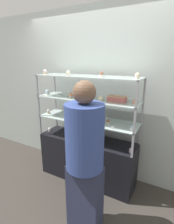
# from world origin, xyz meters

# --- Properties ---
(ground_plane) EXTENTS (20.00, 20.00, 0.00)m
(ground_plane) POSITION_xyz_m (0.00, 0.00, 0.00)
(ground_plane) COLOR #38332D
(back_wall) EXTENTS (8.00, 0.05, 2.60)m
(back_wall) POSITION_xyz_m (0.00, 0.36, 1.30)
(back_wall) COLOR #A8B2AD
(back_wall) RESTS_ON ground_plane
(display_base) EXTENTS (1.49, 0.43, 0.70)m
(display_base) POSITION_xyz_m (0.00, 0.00, 0.35)
(display_base) COLOR black
(display_base) RESTS_ON ground_plane
(display_riser_lower) EXTENTS (1.49, 0.43, 0.31)m
(display_riser_lower) POSITION_xyz_m (0.00, 0.00, 0.99)
(display_riser_lower) COLOR #99999E
(display_riser_lower) RESTS_ON display_base
(display_riser_middle) EXTENTS (1.49, 0.43, 0.31)m
(display_riser_middle) POSITION_xyz_m (0.00, 0.00, 1.30)
(display_riser_middle) COLOR #99999E
(display_riser_middle) RESTS_ON display_riser_lower
(display_riser_upper) EXTENTS (1.49, 0.43, 0.31)m
(display_riser_upper) POSITION_xyz_m (0.00, 0.00, 1.61)
(display_riser_upper) COLOR #99999E
(display_riser_upper) RESTS_ON display_riser_middle
(layer_cake_centerpiece) EXTENTS (0.18, 0.18, 0.13)m
(layer_cake_centerpiece) POSITION_xyz_m (-0.09, -0.03, 0.76)
(layer_cake_centerpiece) COLOR brown
(layer_cake_centerpiece) RESTS_ON display_base
(sheet_cake_frosted) EXTENTS (0.24, 0.13, 0.07)m
(sheet_cake_frosted) POSITION_xyz_m (0.43, 0.02, 1.36)
(sheet_cake_frosted) COLOR #C66660
(sheet_cake_frosted) RESTS_ON display_riser_middle
(cupcake_0) EXTENTS (0.05, 0.05, 0.06)m
(cupcake_0) POSITION_xyz_m (-0.68, -0.05, 0.73)
(cupcake_0) COLOR beige
(cupcake_0) RESTS_ON display_base
(cupcake_1) EXTENTS (0.05, 0.05, 0.06)m
(cupcake_1) POSITION_xyz_m (-0.24, -0.11, 0.73)
(cupcake_1) COLOR beige
(cupcake_1) RESTS_ON display_base
(cupcake_2) EXTENTS (0.05, 0.05, 0.06)m
(cupcake_2) POSITION_xyz_m (0.23, -0.08, 0.73)
(cupcake_2) COLOR beige
(cupcake_2) RESTS_ON display_base
(cupcake_3) EXTENTS (0.05, 0.05, 0.06)m
(cupcake_3) POSITION_xyz_m (0.69, -0.09, 0.73)
(cupcake_3) COLOR white
(cupcake_3) RESTS_ON display_base
(price_tag_0) EXTENTS (0.04, 0.00, 0.04)m
(price_tag_0) POSITION_xyz_m (-0.23, -0.19, 0.72)
(price_tag_0) COLOR white
(price_tag_0) RESTS_ON display_base
(cupcake_4) EXTENTS (0.05, 0.05, 0.07)m
(cupcake_4) POSITION_xyz_m (-0.68, -0.05, 1.04)
(cupcake_4) COLOR #CCB28C
(cupcake_4) RESTS_ON display_riser_lower
(cupcake_5) EXTENTS (0.05, 0.05, 0.07)m
(cupcake_5) POSITION_xyz_m (-0.34, -0.05, 1.04)
(cupcake_5) COLOR #CCB28C
(cupcake_5) RESTS_ON display_riser_lower
(cupcake_6) EXTENTS (0.05, 0.05, 0.07)m
(cupcake_6) POSITION_xyz_m (0.01, -0.09, 1.04)
(cupcake_6) COLOR #CCB28C
(cupcake_6) RESTS_ON display_riser_lower
(cupcake_7) EXTENTS (0.05, 0.05, 0.07)m
(cupcake_7) POSITION_xyz_m (0.34, -0.04, 1.04)
(cupcake_7) COLOR beige
(cupcake_7) RESTS_ON display_riser_lower
(cupcake_8) EXTENTS (0.05, 0.05, 0.07)m
(cupcake_8) POSITION_xyz_m (0.68, -0.11, 1.04)
(cupcake_8) COLOR white
(cupcake_8) RESTS_ON display_riser_lower
(price_tag_1) EXTENTS (0.04, 0.00, 0.04)m
(price_tag_1) POSITION_xyz_m (0.46, -0.19, 1.03)
(price_tag_1) COLOR white
(price_tag_1) RESTS_ON display_riser_lower
(cupcake_9) EXTENTS (0.06, 0.06, 0.07)m
(cupcake_9) POSITION_xyz_m (-0.69, -0.04, 1.35)
(cupcake_9) COLOR beige
(cupcake_9) RESTS_ON display_riser_middle
(cupcake_10) EXTENTS (0.06, 0.06, 0.07)m
(cupcake_10) POSITION_xyz_m (-0.24, -0.06, 1.35)
(cupcake_10) COLOR beige
(cupcake_10) RESTS_ON display_riser_middle
(cupcake_11) EXTENTS (0.06, 0.06, 0.07)m
(cupcake_11) POSITION_xyz_m (0.24, -0.07, 1.35)
(cupcake_11) COLOR #CCB28C
(cupcake_11) RESTS_ON display_riser_middle
(cupcake_12) EXTENTS (0.06, 0.06, 0.07)m
(cupcake_12) POSITION_xyz_m (0.69, -0.06, 1.35)
(cupcake_12) COLOR beige
(cupcake_12) RESTS_ON display_riser_middle
(price_tag_2) EXTENTS (0.04, 0.00, 0.04)m
(price_tag_2) POSITION_xyz_m (-0.02, -0.19, 1.34)
(price_tag_2) COLOR white
(price_tag_2) RESTS_ON display_riser_middle
(cupcake_13) EXTENTS (0.05, 0.05, 0.07)m
(cupcake_13) POSITION_xyz_m (-0.70, -0.04, 1.66)
(cupcake_13) COLOR #CCB28C
(cupcake_13) RESTS_ON display_riser_upper
(cupcake_14) EXTENTS (0.05, 0.05, 0.07)m
(cupcake_14) POSITION_xyz_m (-0.24, -0.09, 1.66)
(cupcake_14) COLOR white
(cupcake_14) RESTS_ON display_riser_upper
(cupcake_15) EXTENTS (0.05, 0.05, 0.07)m
(cupcake_15) POSITION_xyz_m (0.24, -0.06, 1.66)
(cupcake_15) COLOR white
(cupcake_15) RESTS_ON display_riser_upper
(cupcake_16) EXTENTS (0.05, 0.05, 0.07)m
(cupcake_16) POSITION_xyz_m (0.69, -0.09, 1.66)
(cupcake_16) COLOR beige
(cupcake_16) RESTS_ON display_riser_upper
(price_tag_3) EXTENTS (0.04, 0.00, 0.04)m
(price_tag_3) POSITION_xyz_m (-0.19, -0.19, 1.65)
(price_tag_3) COLOR white
(price_tag_3) RESTS_ON display_riser_upper
(customer_figure) EXTENTS (0.39, 0.39, 1.66)m
(customer_figure) POSITION_xyz_m (0.38, -0.74, 0.89)
(customer_figure) COLOR #282D47
(customer_figure) RESTS_ON ground_plane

